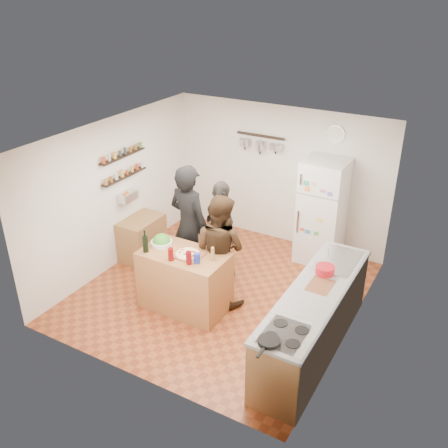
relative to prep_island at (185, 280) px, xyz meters
The scene contains 26 objects.
room_shell 1.28m from the prep_island, 74.29° to the left, with size 4.20×4.20×4.20m.
prep_island is the anchor object (origin of this frame).
pizza_board 0.47m from the prep_island, 14.04° to the right, with size 0.42×0.34×0.02m, color brown.
pizza 0.49m from the prep_island, 14.04° to the right, with size 0.34×0.34×0.02m, color beige.
salad_bowl 0.64m from the prep_island, behind, with size 0.32×0.32×0.06m, color silver.
wine_bottle 0.80m from the prep_island, 156.25° to the right, with size 0.08×0.08×0.25m, color black.
wine_glass_near 0.60m from the prep_island, 101.77° to the right, with size 0.08×0.08×0.19m, color #620908.
wine_glass_far 0.63m from the prep_island, 42.27° to the right, with size 0.08×0.08×0.19m, color #5B070B.
pepper_mill 0.70m from the prep_island, ahead, with size 0.05×0.05×0.16m, color olive.
salt_canister 0.62m from the prep_island, 21.80° to the right, with size 0.09×0.09×0.14m, color navy.
person_left 0.88m from the prep_island, 116.37° to the left, with size 0.72×0.48×1.98m, color black.
person_center 0.68m from the prep_island, 52.06° to the left, with size 0.83×0.65×1.71m, color black.
person_back 1.08m from the prep_island, 88.43° to the left, with size 0.97×0.40×1.66m, color #302E2A.
counter_run 1.97m from the prep_island, ahead, with size 0.63×2.63×0.90m, color #9E7042.
stove_top 2.22m from the prep_island, 25.02° to the right, with size 0.60×0.62×0.02m, color white.
skillet 2.26m from the prep_island, 31.85° to the right, with size 0.24×0.24×0.05m, color black.
sink 2.21m from the prep_island, 24.03° to the left, with size 0.50×0.80×0.03m, color silver.
cutting_board 2.03m from the prep_island, ahead, with size 0.30×0.40×0.02m, color #985837.
red_bowl 2.05m from the prep_island, 13.80° to the left, with size 0.25×0.25×0.11m, color #AA131F.
fridge 2.67m from the prep_island, 62.31° to the left, with size 0.70×0.68×1.80m, color white.
wall_clock 3.38m from the prep_island, 65.32° to the left, with size 0.30×0.30×0.03m, color silver.
spice_shelf_lower 2.11m from the prep_island, 154.82° to the left, with size 0.12×1.00×0.03m, color black.
spice_shelf_upper 2.30m from the prep_island, 154.82° to the left, with size 0.12×1.00×0.03m, color black.
produce_basket 1.93m from the prep_island, 154.41° to the left, with size 0.18×0.35×0.14m, color silver.
side_table 1.71m from the prep_island, 149.42° to the left, with size 0.50×0.80×0.73m, color olive.
pot_rack 2.98m from the prep_island, 91.73° to the left, with size 0.90×0.04×0.04m, color black.
Camera 1 is at (3.26, -5.63, 4.45)m, focal length 40.00 mm.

